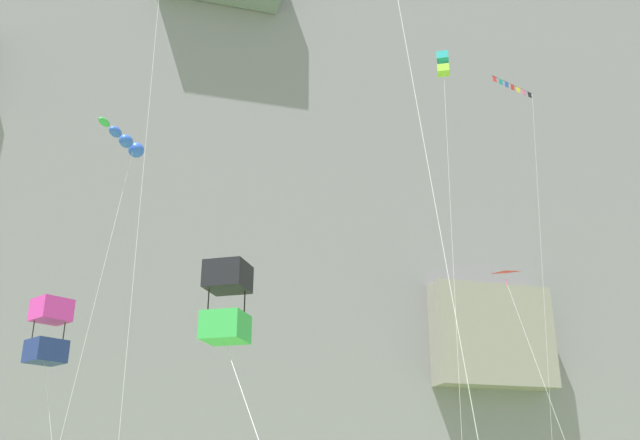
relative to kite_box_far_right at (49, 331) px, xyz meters
name	(u,v)px	position (x,y,z in m)	size (l,w,h in m)	color
cliff_face	(195,102)	(7.28, 37.20, 31.04)	(180.00, 32.02, 79.13)	gray
kite_box_far_right	(49,331)	(0.00, 0.00, 0.00)	(2.52, 2.08, 9.60)	#CC3399
kite_box_high_center	(227,302)	(4.39, -11.01, -1.38)	(2.02, 5.46, 7.97)	black
kite_delta_high_right	(510,290)	(19.53, 2.76, 3.63)	(1.34, 6.11, 12.84)	red
kite_box_upper_mid	(443,66)	(19.00, 6.68, 18.16)	(3.43, 5.14, 27.50)	teal
kite_windsock_high_left	(127,143)	(1.75, 6.61, 10.66)	(2.74, 5.63, 19.57)	blue
kite_banner_near_cliff	(518,125)	(26.07, 10.47, 17.27)	(3.87, 1.86, 28.91)	black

